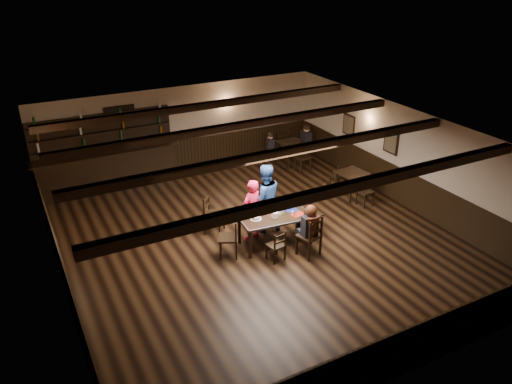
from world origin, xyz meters
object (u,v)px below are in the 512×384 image
woman_pink (252,210)px  chair_near_right (312,234)px  dining_table (275,219)px  chair_near_left (278,244)px  bar_counter (108,164)px  man_blue (265,198)px  cake (256,218)px

woman_pink → chair_near_right: bearing=105.2°
woman_pink → dining_table: bearing=109.3°
chair_near_left → bar_counter: size_ratio=0.18×
man_blue → bar_counter: size_ratio=0.42×
dining_table → cake: bearing=169.5°
dining_table → bar_counter: size_ratio=0.41×
cake → bar_counter: 5.52m
chair_near_right → man_blue: (-0.36, 1.59, 0.30)m
man_blue → cake: 0.88m
chair_near_right → bar_counter: (-3.22, 5.97, 0.14)m
chair_near_right → woman_pink: (-0.84, 1.36, 0.19)m
woman_pink → cake: (-0.11, -0.41, 0.01)m
man_blue → cake: size_ratio=6.58×
dining_table → chair_near_left: bearing=-114.9°
dining_table → man_blue: man_blue is taller
chair_near_left → cake: 0.85m
dining_table → chair_near_left: chair_near_left is taller
dining_table → woman_pink: size_ratio=1.12×
chair_near_left → cake: bearing=101.6°
chair_near_left → man_blue: 1.53m
dining_table → chair_near_right: bearing=-60.9°
chair_near_right → woman_pink: size_ratio=0.64×
chair_near_right → bar_counter: 6.78m
chair_near_right → man_blue: man_blue is taller
man_blue → dining_table: bearing=90.6°
chair_near_left → man_blue: bearing=73.0°
man_blue → cake: man_blue is taller
man_blue → bar_counter: 5.23m
dining_table → chair_near_left: 0.78m
chair_near_right → cake: bearing=135.0°
dining_table → chair_near_left: size_ratio=2.26×
woman_pink → cake: bearing=59.1°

